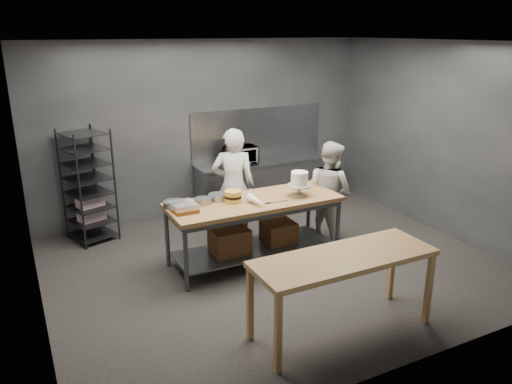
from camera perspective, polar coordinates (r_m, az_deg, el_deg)
ground at (r=7.07m, az=2.17°, el=-8.33°), size 6.00×6.00×0.00m
back_wall at (r=8.76m, az=-5.68°, el=7.19°), size 6.00×0.04×3.00m
work_table at (r=6.94m, az=-0.35°, el=-3.65°), size 2.40×0.90×0.92m
near_counter at (r=5.35m, az=10.01°, el=-8.01°), size 2.00×0.70×0.90m
back_counter at (r=9.13m, az=1.11°, el=0.94°), size 2.60×0.60×0.90m
splashback_panel at (r=9.17m, az=0.27°, el=6.81°), size 2.60×0.02×0.90m
speed_rack at (r=8.02m, az=-18.60°, el=0.56°), size 0.77×0.80×1.75m
chef_behind at (r=7.54m, az=-2.61°, el=0.67°), size 0.76×0.64×1.78m
chef_right at (r=7.70m, az=8.39°, el=0.04°), size 0.76×0.88×1.57m
microwave at (r=8.75m, az=-1.76°, el=4.25°), size 0.54×0.37×0.30m
frosted_cake_stand at (r=6.96m, az=4.98°, el=1.28°), size 0.34×0.34×0.35m
layer_cake at (r=6.73m, az=-2.64°, el=-0.50°), size 0.23×0.23×0.16m
cake_pans at (r=6.69m, az=-7.22°, el=-1.12°), size 0.90×0.37×0.07m
piping_bag at (r=6.59m, az=0.11°, el=-1.06°), size 0.15×0.39×0.12m
offset_spatula at (r=6.72m, az=2.05°, el=-1.20°), size 0.36×0.02×0.02m
pastry_clamshells at (r=6.46m, az=-8.28°, el=-1.71°), size 0.33×0.35×0.11m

